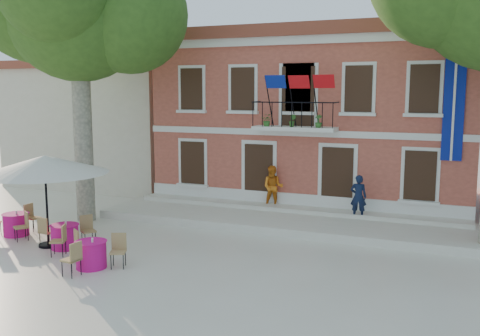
% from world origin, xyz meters
% --- Properties ---
extents(ground, '(90.00, 90.00, 0.00)m').
position_xyz_m(ground, '(0.00, 0.00, 0.00)').
color(ground, beige).
rests_on(ground, ground).
extents(main_building, '(13.50, 9.59, 7.50)m').
position_xyz_m(main_building, '(2.00, 9.99, 3.78)').
color(main_building, '#C85D48').
rests_on(main_building, ground).
extents(neighbor_west, '(9.40, 9.40, 6.40)m').
position_xyz_m(neighbor_west, '(-9.50, 11.00, 3.22)').
color(neighbor_west, beige).
rests_on(neighbor_west, ground).
extents(terrace, '(14.00, 3.40, 0.30)m').
position_xyz_m(terrace, '(2.00, 4.40, 0.15)').
color(terrace, silver).
rests_on(terrace, ground).
extents(plane_tree_west, '(5.44, 5.44, 10.69)m').
position_xyz_m(plane_tree_west, '(-5.29, 2.25, 7.88)').
color(plane_tree_west, '#A59E84').
rests_on(plane_tree_west, ground).
extents(patio_umbrella, '(3.94, 3.94, 2.93)m').
position_xyz_m(patio_umbrella, '(-4.14, -1.08, 2.64)').
color(patio_umbrella, black).
rests_on(patio_umbrella, ground).
extents(pedestrian_navy, '(0.63, 0.45, 1.61)m').
position_xyz_m(pedestrian_navy, '(4.55, 5.24, 1.10)').
color(pedestrian_navy, '#0F1A34').
rests_on(pedestrian_navy, terrace).
extents(pedestrian_orange, '(0.93, 0.78, 1.71)m').
position_xyz_m(pedestrian_orange, '(1.12, 5.66, 1.15)').
color(pedestrian_orange, orange).
rests_on(pedestrian_orange, terrace).
extents(cafe_table_0, '(1.69, 1.87, 0.95)m').
position_xyz_m(cafe_table_0, '(-3.48, -1.08, 0.43)').
color(cafe_table_0, '#D0137F').
rests_on(cafe_table_0, ground).
extents(cafe_table_1, '(1.86, 1.70, 0.95)m').
position_xyz_m(cafe_table_1, '(-1.54, -2.29, 0.43)').
color(cafe_table_1, '#D0137F').
rests_on(cafe_table_1, ground).
extents(cafe_table_3, '(1.87, 1.67, 0.95)m').
position_xyz_m(cafe_table_3, '(-6.08, -0.49, 0.43)').
color(cafe_table_3, '#D0137F').
rests_on(cafe_table_3, ground).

